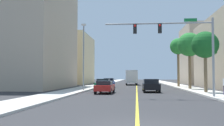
# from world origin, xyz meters

# --- Properties ---
(ground) EXTENTS (192.00, 192.00, 0.00)m
(ground) POSITION_xyz_m (0.00, 42.00, 0.00)
(ground) COLOR #2D2D30
(sidewalk_left) EXTENTS (3.23, 168.00, 0.15)m
(sidewalk_left) POSITION_xyz_m (-7.74, 42.00, 0.07)
(sidewalk_left) COLOR beige
(sidewalk_left) RESTS_ON ground
(sidewalk_right) EXTENTS (3.23, 168.00, 0.15)m
(sidewalk_right) POSITION_xyz_m (7.74, 42.00, 0.07)
(sidewalk_right) COLOR beige
(sidewalk_right) RESTS_ON ground
(lane_marking_center) EXTENTS (0.16, 144.00, 0.01)m
(lane_marking_center) POSITION_xyz_m (0.00, 42.00, 0.00)
(lane_marking_center) COLOR yellow
(lane_marking_center) RESTS_ON ground
(building_left_near) EXTENTS (14.56, 18.34, 17.30)m
(building_left_near) POSITION_xyz_m (-18.37, 30.05, 8.65)
(building_left_near) COLOR tan
(building_left_near) RESTS_ON ground
(building_left_far) EXTENTS (16.45, 15.92, 11.41)m
(building_left_far) POSITION_xyz_m (-19.32, 51.84, 5.71)
(building_left_far) COLOR beige
(building_left_far) RESTS_ON ground
(building_right_far) EXTENTS (11.66, 14.15, 13.51)m
(building_right_far) POSITION_xyz_m (16.92, 54.07, 6.75)
(building_right_far) COLOR tan
(building_right_far) RESTS_ON ground
(traffic_signal_mast) EXTENTS (9.41, 0.36, 6.76)m
(traffic_signal_mast) POSITION_xyz_m (3.77, 13.56, 5.08)
(traffic_signal_mast) COLOR gray
(traffic_signal_mast) RESTS_ON sidewalk_right
(street_lamp) EXTENTS (0.56, 0.28, 8.30)m
(street_lamp) POSITION_xyz_m (-6.63, 22.94, 4.73)
(street_lamp) COLOR gray
(street_lamp) RESTS_ON sidewalk_left
(palm_near) EXTENTS (2.88, 2.88, 6.53)m
(palm_near) POSITION_xyz_m (7.34, 19.45, 5.17)
(palm_near) COLOR brown
(palm_near) RESTS_ON sidewalk_right
(palm_mid) EXTENTS (3.27, 3.27, 7.70)m
(palm_mid) POSITION_xyz_m (7.24, 27.45, 6.13)
(palm_mid) COLOR brown
(palm_mid) RESTS_ON sidewalk_right
(palm_far) EXTENTS (2.71, 2.71, 8.06)m
(palm_far) POSITION_xyz_m (6.93, 35.45, 6.70)
(palm_far) COLOR brown
(palm_far) RESTS_ON sidewalk_right
(car_black) EXTENTS (1.94, 4.48, 1.53)m
(car_black) POSITION_xyz_m (1.64, 21.72, 0.79)
(car_black) COLOR black
(car_black) RESTS_ON ground
(car_blue) EXTENTS (1.79, 4.02, 1.52)m
(car_blue) POSITION_xyz_m (-4.60, 33.93, 0.78)
(car_blue) COLOR #1E389E
(car_blue) RESTS_ON ground
(car_green) EXTENTS (2.03, 4.37, 1.48)m
(car_green) POSITION_xyz_m (-4.74, 27.91, 0.76)
(car_green) COLOR #196638
(car_green) RESTS_ON ground
(car_red) EXTENTS (1.81, 4.57, 1.36)m
(car_red) POSITION_xyz_m (-3.44, 18.85, 0.71)
(car_red) COLOR red
(car_red) RESTS_ON ground
(delivery_truck) EXTENTS (2.71, 8.58, 3.07)m
(delivery_truck) POSITION_xyz_m (-1.13, 47.04, 1.64)
(delivery_truck) COLOR #194799
(delivery_truck) RESTS_ON ground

